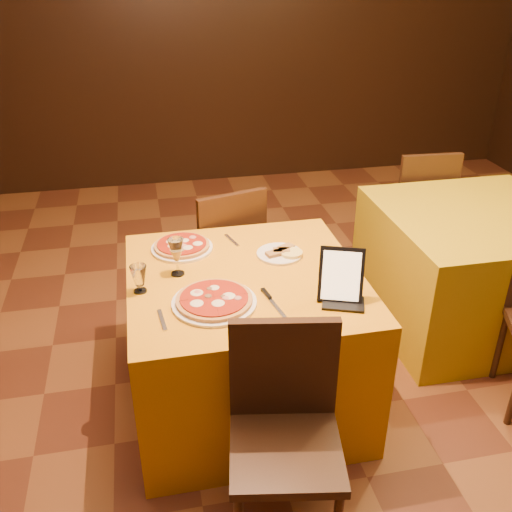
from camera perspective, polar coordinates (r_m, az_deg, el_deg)
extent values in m
cube|color=#5E2D19|center=(3.10, 7.96, -15.08)|extent=(6.00, 7.00, 0.01)
cube|color=black|center=(5.71, -3.23, 21.11)|extent=(6.00, 0.01, 2.80)
cube|color=orange|center=(2.91, -1.06, -8.36)|extent=(1.10, 1.10, 0.75)
cube|color=#B4930B|center=(3.75, 20.53, -1.20)|extent=(1.10, 1.10, 0.75)
cylinder|color=white|center=(2.49, -4.20, -4.67)|extent=(0.37, 0.37, 0.01)
cylinder|color=#AD4C23|center=(2.48, -4.21, -4.36)|extent=(0.33, 0.33, 0.02)
cylinder|color=white|center=(2.96, -7.40, 0.79)|extent=(0.32, 0.32, 0.01)
cylinder|color=#AD4C23|center=(2.95, -7.42, 1.06)|extent=(0.28, 0.28, 0.02)
cylinder|color=white|center=(2.88, 2.36, 0.21)|extent=(0.23, 0.23, 0.01)
cylinder|color=olive|center=(2.87, 2.37, 0.51)|extent=(0.14, 0.14, 0.02)
cube|color=black|center=(2.49, 8.51, -1.89)|extent=(0.22, 0.16, 0.23)
cube|color=silver|center=(2.48, 1.82, -4.85)|extent=(0.06, 0.22, 0.01)
cube|color=silver|center=(2.42, -9.37, -6.33)|extent=(0.03, 0.16, 0.01)
cube|color=silver|center=(3.02, -2.44, 1.58)|extent=(0.06, 0.15, 0.01)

